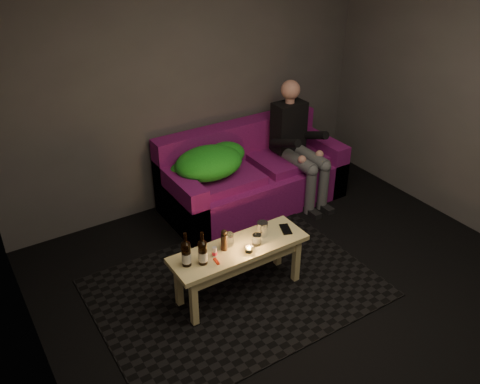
# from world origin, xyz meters

# --- Properties ---
(floor) EXTENTS (4.50, 4.50, 0.00)m
(floor) POSITION_xyz_m (0.00, 0.00, 0.00)
(floor) COLOR black
(floor) RESTS_ON ground
(room) EXTENTS (4.50, 4.50, 4.50)m
(room) POSITION_xyz_m (0.00, 0.47, 1.64)
(room) COLOR silver
(room) RESTS_ON ground
(rug) EXTENTS (2.27, 1.66, 0.01)m
(rug) POSITION_xyz_m (-0.46, 0.69, 0.01)
(rug) COLOR black
(rug) RESTS_ON floor
(sofa) EXTENTS (1.90, 0.85, 0.82)m
(sofa) POSITION_xyz_m (0.44, 1.82, 0.30)
(sofa) COLOR #610D54
(sofa) RESTS_ON floor
(green_blanket) EXTENTS (0.83, 0.57, 0.28)m
(green_blanket) POSITION_xyz_m (-0.05, 1.81, 0.61)
(green_blanket) COLOR #1C8F1A
(green_blanket) RESTS_ON sofa
(person) EXTENTS (0.34, 0.79, 1.27)m
(person) POSITION_xyz_m (0.91, 1.66, 0.66)
(person) COLOR black
(person) RESTS_ON sofa
(coffee_table) EXTENTS (1.14, 0.36, 0.46)m
(coffee_table) POSITION_xyz_m (-0.46, 0.64, 0.38)
(coffee_table) COLOR #E6D486
(coffee_table) RESTS_ON rug
(beer_bottle_a) EXTENTS (0.07, 0.07, 0.29)m
(beer_bottle_a) POSITION_xyz_m (-0.91, 0.66, 0.57)
(beer_bottle_a) COLOR black
(beer_bottle_a) RESTS_ON coffee_table
(beer_bottle_b) EXTENTS (0.07, 0.07, 0.28)m
(beer_bottle_b) POSITION_xyz_m (-0.80, 0.61, 0.57)
(beer_bottle_b) COLOR black
(beer_bottle_b) RESTS_ON coffee_table
(salt_shaker) EXTENTS (0.05, 0.05, 0.08)m
(salt_shaker) POSITION_xyz_m (-0.68, 0.64, 0.51)
(salt_shaker) COLOR silver
(salt_shaker) RESTS_ON coffee_table
(pepper_mill) EXTENTS (0.05, 0.05, 0.14)m
(pepper_mill) POSITION_xyz_m (-0.58, 0.67, 0.53)
(pepper_mill) COLOR black
(pepper_mill) RESTS_ON coffee_table
(tumbler_back) EXTENTS (0.10, 0.10, 0.10)m
(tumbler_back) POSITION_xyz_m (-0.52, 0.71, 0.52)
(tumbler_back) COLOR white
(tumbler_back) RESTS_ON coffee_table
(tealight) EXTENTS (0.06, 0.06, 0.05)m
(tealight) POSITION_xyz_m (-0.43, 0.55, 0.49)
(tealight) COLOR white
(tealight) RESTS_ON coffee_table
(tumbler_front) EXTENTS (0.08, 0.08, 0.09)m
(tumbler_front) POSITION_xyz_m (-0.32, 0.59, 0.51)
(tumbler_front) COLOR white
(tumbler_front) RESTS_ON coffee_table
(steel_cup) EXTENTS (0.10, 0.10, 0.12)m
(steel_cup) POSITION_xyz_m (-0.22, 0.67, 0.53)
(steel_cup) COLOR silver
(steel_cup) RESTS_ON coffee_table
(smartphone) EXTENTS (0.13, 0.17, 0.01)m
(smartphone) POSITION_xyz_m (-0.01, 0.64, 0.47)
(smartphone) COLOR black
(smartphone) RESTS_ON coffee_table
(red_lighter) EXTENTS (0.03, 0.08, 0.01)m
(red_lighter) POSITION_xyz_m (-0.71, 0.57, 0.47)
(red_lighter) COLOR red
(red_lighter) RESTS_ON coffee_table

